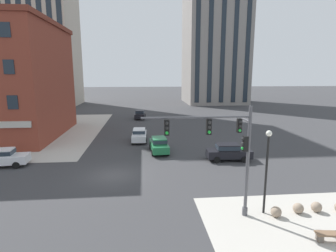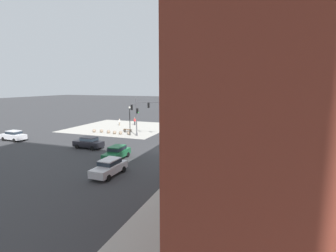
{
  "view_description": "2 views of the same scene",
  "coord_description": "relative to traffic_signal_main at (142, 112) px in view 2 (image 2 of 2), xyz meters",
  "views": [
    {
      "loc": [
        2.62,
        -22.45,
        8.57
      ],
      "look_at": [
        5.26,
        6.41,
        2.98
      ],
      "focal_mm": 29.08,
      "sensor_mm": 36.0,
      "label": 1
    },
    {
      "loc": [
        -12.0,
        32.82,
        9.1
      ],
      "look_at": [
        -2.84,
        7.66,
        4.75
      ],
      "focal_mm": 27.04,
      "sensor_mm": 36.0,
      "label": 2
    }
  ],
  "objects": [
    {
      "name": "pedestrian_near_bench",
      "position": [
        7.31,
        -11.23,
        -3.43
      ],
      "size": [
        0.31,
        0.52,
        1.7
      ],
      "color": "black",
      "rests_on": "ground"
    },
    {
      "name": "bollard_sphere_curb_a",
      "position": [
        3.02,
        -0.56,
        -4.08
      ],
      "size": [
        0.65,
        0.65,
        0.65
      ],
      "primitive_type": "sphere",
      "color": "gray",
      "rests_on": "ground"
    },
    {
      "name": "car_cross_eastbound",
      "position": [
        3.52,
        10.48,
        -3.49
      ],
      "size": [
        4.48,
        2.06,
        1.68
      ],
      "color": "black",
      "rests_on": "ground"
    },
    {
      "name": "bollard_sphere_curb_d",
      "position": [
        7.29,
        -0.4,
        -4.08
      ],
      "size": [
        0.65,
        0.65,
        0.65
      ],
      "primitive_type": "sphere",
      "color": "gray",
      "rests_on": "ground"
    },
    {
      "name": "bollard_sphere_curb_e",
      "position": [
        9.06,
        -0.67,
        -4.08
      ],
      "size": [
        0.65,
        0.65,
        0.65
      ],
      "primitive_type": "sphere",
      "color": "gray",
      "rests_on": "ground"
    },
    {
      "name": "traffic_signal_main",
      "position": [
        0.0,
        0.0,
        0.0
      ],
      "size": [
        6.43,
        2.09,
        6.76
      ],
      "color": "#4C4C51",
      "rests_on": "ground"
    },
    {
      "name": "bench_near_signal",
      "position": [
        4.79,
        -3.23,
        -4.08
      ],
      "size": [
        1.85,
        0.7,
        0.49
      ],
      "color": "brown",
      "rests_on": "ground"
    },
    {
      "name": "street_lamp_corner_near",
      "position": [
        2.47,
        -0.05,
        -1.08
      ],
      "size": [
        0.36,
        0.36,
        5.28
      ],
      "color": "black",
      "rests_on": "ground"
    },
    {
      "name": "car_main_southbound_far",
      "position": [
        -3.25,
        13.92,
        -3.49
      ],
      "size": [
        2.08,
        4.49,
        1.68
      ],
      "color": "#1E6B3D",
      "rests_on": "ground"
    },
    {
      "name": "car_parked_curb",
      "position": [
        18.46,
        10.43,
        -3.49
      ],
      "size": [
        4.52,
        2.13,
        1.68
      ],
      "color": "silver",
      "rests_on": "ground"
    },
    {
      "name": "bollard_sphere_curb_b",
      "position": [
        4.61,
        -0.27,
        -4.08
      ],
      "size": [
        0.65,
        0.65,
        0.65
      ],
      "primitive_type": "sphere",
      "color": "gray",
      "rests_on": "ground"
    },
    {
      "name": "car_main_northbound_near",
      "position": [
        -24.26,
        10.49,
        -3.49
      ],
      "size": [
        4.42,
        1.94,
        1.68
      ],
      "color": "silver",
      "rests_on": "ground"
    },
    {
      "name": "ground_plane",
      "position": [
        -7.53,
        7.33,
        -4.4
      ],
      "size": [
        320.0,
        320.0,
        0.0
      ],
      "primitive_type": "plane",
      "color": "#38383A"
    },
    {
      "name": "sidewalk_corner_slab",
      "position": [
        8.47,
        -7.17,
        -4.4
      ],
      "size": [
        20.0,
        19.0,
        0.02
      ],
      "primitive_type": "cube",
      "color": "#B7B2A8",
      "rests_on": "ground"
    },
    {
      "name": "car_main_northbound_far",
      "position": [
        -18.11,
        10.53,
        -3.49
      ],
      "size": [
        4.54,
        2.18,
        1.68
      ],
      "color": "silver",
      "rests_on": "ground"
    },
    {
      "name": "pedestrian_at_curb",
      "position": [
        10.31,
        -9.49,
        -3.52
      ],
      "size": [
        0.22,
        0.55,
        1.55
      ],
      "color": "gray",
      "rests_on": "ground"
    },
    {
      "name": "car_cross_westbound",
      "position": [
        -5.49,
        19.02,
        -3.49
      ],
      "size": [
        1.98,
        4.45,
        1.68
      ],
      "color": "silver",
      "rests_on": "ground"
    },
    {
      "name": "bollard_sphere_curb_c",
      "position": [
        5.85,
        -0.21,
        -4.08
      ],
      "size": [
        0.65,
        0.65,
        0.65
      ],
      "primitive_type": "sphere",
      "color": "gray",
      "rests_on": "ground"
    },
    {
      "name": "bollard_sphere_curb_f",
      "position": [
        10.52,
        -0.38,
        -4.08
      ],
      "size": [
        0.65,
        0.65,
        0.65
      ],
      "primitive_type": "sphere",
      "color": "gray",
      "rests_on": "ground"
    }
  ]
}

